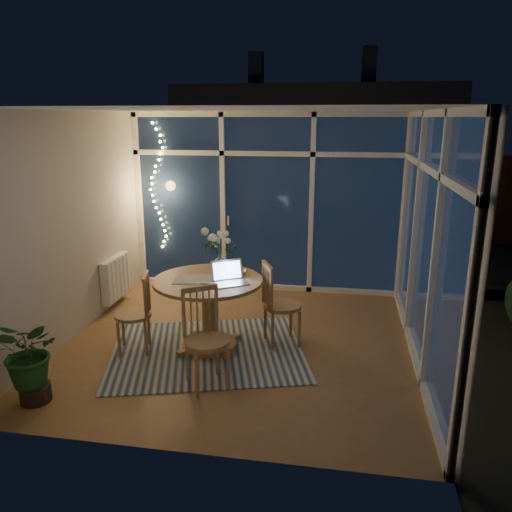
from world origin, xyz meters
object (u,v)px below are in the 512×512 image
chair_right (282,304)px  laptop (231,273)px  potted_plant (32,363)px  chair_front (207,339)px  flower_vase (220,262)px  dining_table (209,314)px  chair_left (133,313)px

chair_right → laptop: 0.77m
potted_plant → laptop: bearing=37.9°
chair_front → laptop: laptop is taller
chair_front → flower_vase: size_ratio=4.70×
potted_plant → dining_table: bearing=46.0°
chair_front → laptop: 0.83m
flower_vase → chair_left: bearing=-146.3°
dining_table → chair_left: 0.83m
chair_right → dining_table: bearing=83.3°
chair_right → laptop: laptop is taller
chair_left → laptop: (1.08, 0.11, 0.49)m
chair_left → laptop: laptop is taller
dining_table → chair_front: bearing=-76.2°
potted_plant → flower_vase: bearing=51.3°
dining_table → laptop: bearing=-21.9°
chair_front → potted_plant: chair_front is taller
chair_left → chair_right: bearing=91.1°
chair_front → potted_plant: size_ratio=1.30×
dining_table → potted_plant: size_ratio=1.58×
chair_right → flower_vase: 0.86m
chair_front → flower_vase: flower_vase is taller
dining_table → chair_front: (0.20, -0.81, 0.08)m
dining_table → laptop: laptop is taller
chair_front → laptop: size_ratio=2.85×
laptop → chair_right: bearing=3.0°
laptop → potted_plant: laptop is taller
chair_left → chair_right: chair_right is taller
dining_table → chair_left: chair_left is taller
chair_right → laptop: bearing=101.1°
laptop → flower_vase: (-0.23, 0.46, -0.02)m
chair_left → chair_right: 1.66m
chair_front → chair_right: bearing=26.5°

